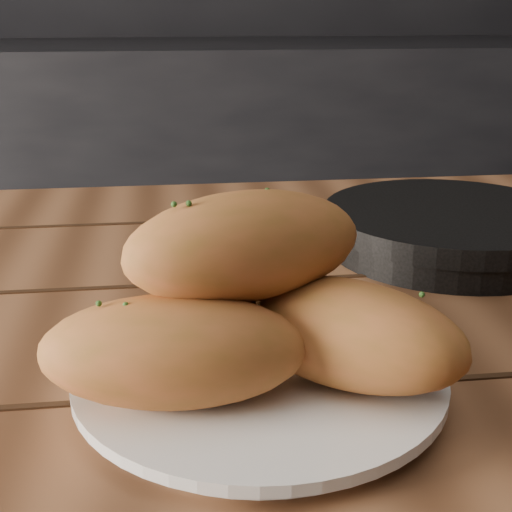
# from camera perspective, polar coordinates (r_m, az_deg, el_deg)

# --- Properties ---
(counter) EXTENTS (2.80, 0.60, 0.90)m
(counter) POSITION_cam_1_polar(r_m,az_deg,el_deg) (1.96, -16.50, 2.65)
(counter) COLOR black
(counter) RESTS_ON ground
(table) EXTENTS (1.55, 0.97, 0.75)m
(table) POSITION_cam_1_polar(r_m,az_deg,el_deg) (0.67, 16.03, -11.73)
(table) COLOR brown
(table) RESTS_ON ground
(plate) EXTENTS (0.25, 0.25, 0.02)m
(plate) POSITION_cam_1_polar(r_m,az_deg,el_deg) (0.49, 0.30, -9.78)
(plate) COLOR white
(plate) RESTS_ON table
(bread_rolls) EXTENTS (0.27, 0.23, 0.12)m
(bread_rolls) POSITION_cam_1_polar(r_m,az_deg,el_deg) (0.46, -0.33, -3.88)
(bread_rolls) COLOR #B85F33
(bread_rolls) RESTS_ON plate
(skillet) EXTENTS (0.40, 0.26, 0.05)m
(skillet) POSITION_cam_1_polar(r_m,az_deg,el_deg) (0.77, 15.42, 2.12)
(skillet) COLOR black
(skillet) RESTS_ON table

